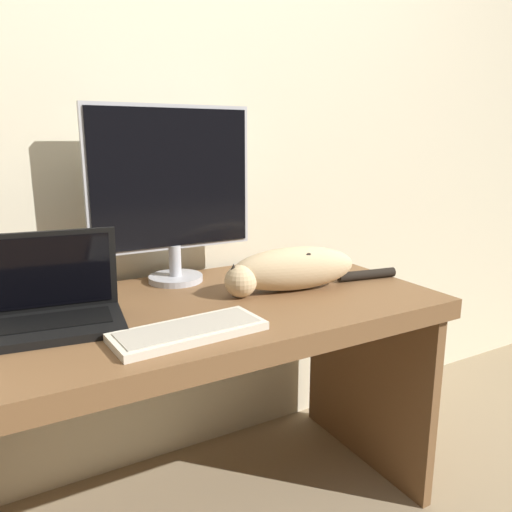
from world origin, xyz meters
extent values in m
cube|color=beige|center=(0.00, 0.76, 1.30)|extent=(6.40, 0.06, 2.60)
cube|color=brown|center=(0.00, 0.35, 0.69)|extent=(1.41, 0.70, 0.06)
cube|color=brown|center=(0.67, 0.35, 0.33)|extent=(0.04, 0.64, 0.66)
cylinder|color=#B2B2B7|center=(0.03, 0.60, 0.73)|extent=(0.18, 0.18, 0.02)
cylinder|color=#B2B2B7|center=(0.03, 0.60, 0.79)|extent=(0.04, 0.04, 0.10)
cube|color=#B2B2B7|center=(0.03, 0.61, 1.06)|extent=(0.54, 0.02, 0.46)
cube|color=black|center=(0.03, 0.59, 1.06)|extent=(0.52, 0.01, 0.43)
cube|color=black|center=(-0.38, 0.33, 0.73)|extent=(0.36, 0.26, 0.02)
cube|color=black|center=(-0.38, 0.35, 0.74)|extent=(0.29, 0.16, 0.00)
cube|color=black|center=(-0.37, 0.42, 0.85)|extent=(0.33, 0.09, 0.22)
cube|color=black|center=(-0.37, 0.42, 0.85)|extent=(0.30, 0.08, 0.19)
cube|color=beige|center=(-0.11, 0.14, 0.73)|extent=(0.38, 0.17, 0.02)
cube|color=#ABA393|center=(-0.11, 0.14, 0.74)|extent=(0.35, 0.14, 0.00)
ellipsoid|color=#D1B284|center=(0.32, 0.33, 0.79)|extent=(0.43, 0.20, 0.14)
ellipsoid|color=black|center=(0.34, 0.33, 0.83)|extent=(0.20, 0.13, 0.05)
sphere|color=#D1B284|center=(0.14, 0.34, 0.77)|extent=(0.10, 0.10, 0.10)
cone|color=black|center=(0.12, 0.35, 0.81)|extent=(0.03, 0.03, 0.03)
cone|color=black|center=(0.17, 0.34, 0.81)|extent=(0.03, 0.03, 0.03)
cylinder|color=black|center=(0.60, 0.30, 0.74)|extent=(0.21, 0.07, 0.03)
camera|label=1|loc=(-0.52, -0.92, 1.18)|focal=35.00mm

